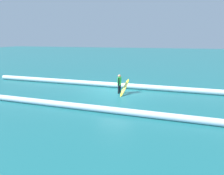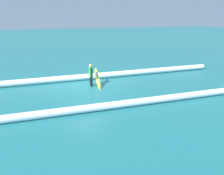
{
  "view_description": "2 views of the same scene",
  "coord_description": "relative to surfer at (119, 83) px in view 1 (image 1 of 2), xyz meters",
  "views": [
    {
      "loc": [
        -3.34,
        13.47,
        4.07
      ],
      "look_at": [
        -0.37,
        2.33,
        1.03
      ],
      "focal_mm": 30.02,
      "sensor_mm": 36.0,
      "label": 1
    },
    {
      "loc": [
        3.2,
        13.34,
        4.31
      ],
      "look_at": [
        -0.75,
        2.76,
        0.67
      ],
      "focal_mm": 35.58,
      "sensor_mm": 36.0,
      "label": 2
    }
  ],
  "objects": [
    {
      "name": "surfer",
      "position": [
        0.0,
        0.0,
        0.0
      ],
      "size": [
        0.24,
        0.59,
        1.44
      ],
      "rotation": [
        0.0,
        0.0,
        1.46
      ],
      "color": "black",
      "rests_on": "ground_plane"
    },
    {
      "name": "wave_crest_foreground",
      "position": [
        1.19,
        -1.56,
        -0.59
      ],
      "size": [
        22.68,
        0.94,
        0.42
      ],
      "primitive_type": "cylinder",
      "rotation": [
        0.0,
        1.57,
        -0.02
      ],
      "color": "white",
      "rests_on": "ground_plane"
    },
    {
      "name": "surfboard",
      "position": [
        -0.42,
        0.05,
        -0.32
      ],
      "size": [
        0.51,
        1.82,
        0.99
      ],
      "color": "yellow",
      "rests_on": "ground_plane"
    },
    {
      "name": "wave_crest_midground",
      "position": [
        2.61,
        3.9,
        -0.61
      ],
      "size": [
        19.42,
        1.08,
        0.37
      ],
      "primitive_type": "cylinder",
      "rotation": [
        0.0,
        1.57,
        -0.04
      ],
      "color": "white",
      "rests_on": "ground_plane"
    },
    {
      "name": "ground_plane",
      "position": [
        0.34,
        -0.02,
        -0.8
      ],
      "size": [
        138.04,
        138.04,
        0.0
      ],
      "primitive_type": "plane",
      "color": "#1C676C"
    }
  ]
}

